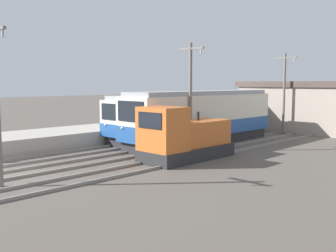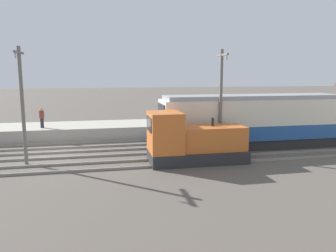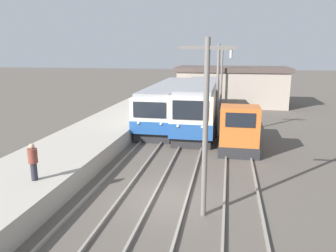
# 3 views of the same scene
# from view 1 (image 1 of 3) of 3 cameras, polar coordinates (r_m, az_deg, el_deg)

# --- Properties ---
(ground_plane) EXTENTS (200.00, 200.00, 0.00)m
(ground_plane) POSITION_cam_1_polar(r_m,az_deg,el_deg) (19.62, -21.91, -6.65)
(ground_plane) COLOR #564F47
(track_center) EXTENTS (1.54, 60.00, 0.14)m
(track_center) POSITION_cam_1_polar(r_m,az_deg,el_deg) (19.43, -21.68, -6.55)
(track_center) COLOR gray
(track_center) RESTS_ON ground
(track_right) EXTENTS (1.54, 60.00, 0.14)m
(track_right) POSITION_cam_1_polar(r_m,az_deg,el_deg) (16.79, -17.47, -8.37)
(track_right) COLOR gray
(track_right) RESTS_ON ground
(commuter_train_left) EXTENTS (2.84, 14.62, 3.38)m
(commuter_train_left) POSITION_cam_1_polar(r_m,az_deg,el_deg) (30.54, 2.80, 1.26)
(commuter_train_left) COLOR #28282B
(commuter_train_left) RESTS_ON ground
(commuter_train_center) EXTENTS (2.84, 13.06, 3.70)m
(commuter_train_center) POSITION_cam_1_polar(r_m,az_deg,el_deg) (27.49, 4.92, 0.98)
(commuter_train_center) COLOR #28282B
(commuter_train_center) RESTS_ON ground
(shunting_locomotive) EXTENTS (2.40, 5.72, 3.00)m
(shunting_locomotive) POSITION_cam_1_polar(r_m,az_deg,el_deg) (21.68, 2.27, -1.77)
(shunting_locomotive) COLOR #28282B
(shunting_locomotive) RESTS_ON ground
(catenary_mast_mid) EXTENTS (2.00, 0.20, 6.65)m
(catenary_mast_mid) POSITION_cam_1_polar(r_m,az_deg,el_deg) (24.17, 3.29, 4.84)
(catenary_mast_mid) COLOR slate
(catenary_mast_mid) RESTS_ON ground
(catenary_mast_far) EXTENTS (2.00, 0.20, 6.65)m
(catenary_mast_far) POSITION_cam_1_polar(r_m,az_deg,el_deg) (33.91, 16.52, 4.99)
(catenary_mast_far) COLOR slate
(catenary_mast_far) RESTS_ON ground
(station_building) EXTENTS (12.60, 6.30, 4.38)m
(station_building) POSITION_cam_1_polar(r_m,az_deg,el_deg) (36.75, 20.60, 2.69)
(station_building) COLOR #AD9E8E
(station_building) RESTS_ON ground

